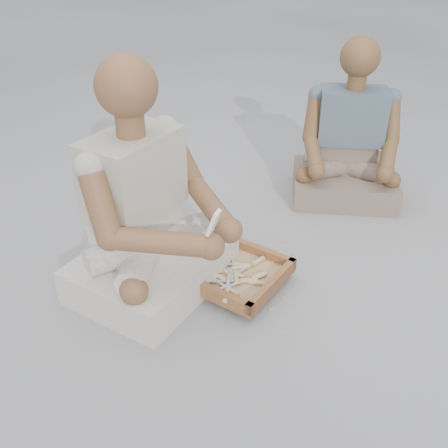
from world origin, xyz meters
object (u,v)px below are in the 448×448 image
(companion, at_px, (348,148))
(carved_panel, at_px, (200,254))
(tool_tray, at_px, (227,270))
(craftsman, at_px, (147,218))

(companion, bearing_deg, carved_panel, 44.93)
(tool_tray, bearing_deg, carved_panel, 142.59)
(tool_tray, bearing_deg, craftsman, -158.68)
(carved_panel, distance_m, tool_tray, 0.22)
(carved_panel, relative_size, companion, 0.63)
(tool_tray, relative_size, craftsman, 0.58)
(carved_panel, relative_size, tool_tray, 0.97)
(craftsman, bearing_deg, carved_panel, 166.01)
(carved_panel, bearing_deg, tool_tray, -37.41)
(carved_panel, xyz_separation_m, craftsman, (-0.13, -0.25, 0.31))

